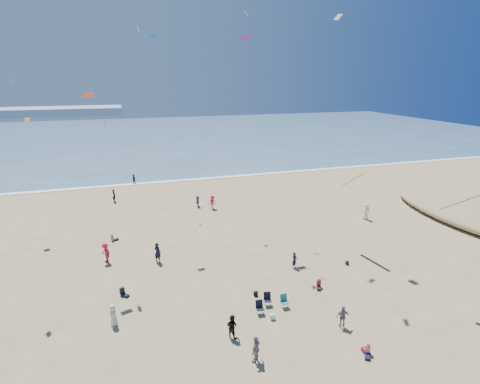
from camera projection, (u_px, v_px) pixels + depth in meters
name	position (u px, v px, depth m)	size (l,w,h in m)	color
ocean	(142.00, 136.00, 105.57)	(220.00, 100.00, 0.06)	#476B84
surf_line	(160.00, 182.00, 59.94)	(220.00, 1.20, 0.08)	white
standing_flyers	(240.00, 262.00, 32.49)	(30.18, 55.38, 1.93)	slate
seated_group	(231.00, 310.00, 26.44)	(16.94, 32.58, 0.84)	silver
chair_cluster	(271.00, 303.00, 27.14)	(2.62, 1.46, 1.00)	black
white_tote	(272.00, 317.00, 26.07)	(0.35, 0.20, 0.40)	silver
black_backpack	(256.00, 294.00, 28.87)	(0.30, 0.22, 0.38)	black
cooler	(366.00, 350.00, 23.02)	(0.45, 0.30, 0.30)	maroon
navy_bag	(347.00, 263.00, 33.69)	(0.28, 0.18, 0.34)	black
kites_aloft	(318.00, 88.00, 29.01)	(37.23, 45.22, 26.22)	purple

